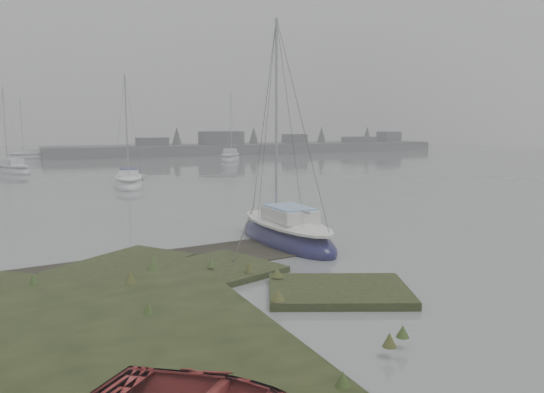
{
  "coord_description": "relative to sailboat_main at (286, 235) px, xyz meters",
  "views": [
    {
      "loc": [
        -6.61,
        -11.43,
        4.27
      ],
      "look_at": [
        1.23,
        4.91,
        1.8
      ],
      "focal_mm": 35.0,
      "sensor_mm": 36.0,
      "label": 1
    }
  ],
  "objects": [
    {
      "name": "ground",
      "position": [
        -2.06,
        24.54,
        -0.27
      ],
      "size": [
        160.0,
        160.0,
        0.0
      ],
      "primitive_type": "plane",
      "color": "slate",
      "rests_on": "ground"
    },
    {
      "name": "far_shoreline",
      "position": [
        24.78,
        56.44,
        0.58
      ],
      "size": [
        60.0,
        8.0,
        4.15
      ],
      "color": "#4C4F51",
      "rests_on": "ground"
    },
    {
      "name": "sailboat_main",
      "position": [
        0.0,
        0.0,
        0.0
      ],
      "size": [
        2.1,
        6.2,
        8.71
      ],
      "rotation": [
        0.0,
        0.0,
        0.01
      ],
      "color": "#16143D",
      "rests_on": "ground"
    },
    {
      "name": "sailboat_white",
      "position": [
        -1.87,
        20.24,
        -0.01
      ],
      "size": [
        2.89,
        6.17,
        8.37
      ],
      "rotation": [
        0.0,
        0.0,
        -0.16
      ],
      "color": "silver",
      "rests_on": "ground"
    },
    {
      "name": "sailboat_far_a",
      "position": [
        -9.26,
        35.44,
        -0.02
      ],
      "size": [
        4.18,
        6.07,
        8.19
      ],
      "rotation": [
        0.0,
        0.0,
        0.44
      ],
      "color": "#B6B9C0",
      "rests_on": "ground"
    },
    {
      "name": "sailboat_far_b",
      "position": [
        14.19,
        42.25,
        0.01
      ],
      "size": [
        4.97,
        6.59,
        9.01
      ],
      "rotation": [
        0.0,
        0.0,
        -0.51
      ],
      "color": "#AAAEB5",
      "rests_on": "ground"
    },
    {
      "name": "sailboat_far_c",
      "position": [
        -7.3,
        56.35,
        -0.02
      ],
      "size": [
        5.79,
        2.04,
        8.11
      ],
      "rotation": [
        0.0,
        0.0,
        1.6
      ],
      "color": "#9EA3A7",
      "rests_on": "ground"
    }
  ]
}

